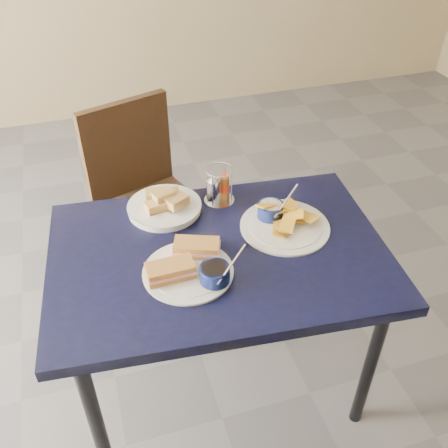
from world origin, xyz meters
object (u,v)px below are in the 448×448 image
object	(u,v)px
sandwich_plate	(191,266)
bread_basket	(164,205)
chair_far	(147,185)
dining_table	(219,268)
condiment_caddy	(218,188)
plantain_plate	(281,220)

from	to	relation	value
sandwich_plate	bread_basket	bearing A→B (deg)	92.05
chair_far	sandwich_plate	distance (m)	0.90
dining_table	sandwich_plate	size ratio (longest dim) A/B	3.75
sandwich_plate	condiment_caddy	size ratio (longest dim) A/B	2.23
dining_table	plantain_plate	size ratio (longest dim) A/B	3.76
chair_far	plantain_plate	bearing A→B (deg)	-64.41
chair_far	plantain_plate	distance (m)	0.84
dining_table	chair_far	world-z (taller)	chair_far
plantain_plate	condiment_caddy	xyz separation A→B (m)	(-0.16, 0.20, 0.04)
plantain_plate	chair_far	bearing A→B (deg)	115.59
plantain_plate	bread_basket	world-z (taller)	plantain_plate
dining_table	condiment_caddy	xyz separation A→B (m)	(0.08, 0.26, 0.13)
bread_basket	condiment_caddy	bearing A→B (deg)	-0.06
dining_table	condiment_caddy	size ratio (longest dim) A/B	8.34
dining_table	bread_basket	world-z (taller)	bread_basket
chair_far	condiment_caddy	world-z (taller)	chair_far
dining_table	plantain_plate	bearing A→B (deg)	15.25
dining_table	plantain_plate	distance (m)	0.27
dining_table	sandwich_plate	bearing A→B (deg)	-147.31
bread_basket	condiment_caddy	world-z (taller)	condiment_caddy
chair_far	plantain_plate	xyz separation A→B (m)	(0.35, -0.72, 0.26)
dining_table	plantain_plate	world-z (taller)	plantain_plate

